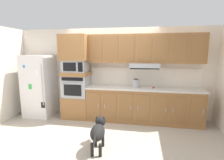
{
  "coord_description": "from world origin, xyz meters",
  "views": [
    {
      "loc": [
        0.87,
        -3.73,
        1.85
      ],
      "look_at": [
        0.12,
        0.38,
        1.16
      ],
      "focal_mm": 27.53,
      "sensor_mm": 36.0,
      "label": 1
    }
  ],
  "objects_px": {
    "refrigerator": "(39,86)",
    "dog": "(98,131)",
    "built_in_oven": "(77,86)",
    "microwave": "(76,66)",
    "screwdriver": "(154,88)",
    "electric_kettle": "(136,83)"
  },
  "relations": [
    {
      "from": "refrigerator",
      "to": "dog",
      "type": "bearing_deg",
      "value": -34.26
    },
    {
      "from": "built_in_oven",
      "to": "microwave",
      "type": "height_order",
      "value": "microwave"
    },
    {
      "from": "built_in_oven",
      "to": "refrigerator",
      "type": "bearing_deg",
      "value": -176.52
    },
    {
      "from": "refrigerator",
      "to": "dog",
      "type": "height_order",
      "value": "refrigerator"
    },
    {
      "from": "screwdriver",
      "to": "electric_kettle",
      "type": "height_order",
      "value": "electric_kettle"
    },
    {
      "from": "microwave",
      "to": "dog",
      "type": "distance_m",
      "value": 2.13
    },
    {
      "from": "refrigerator",
      "to": "screwdriver",
      "type": "distance_m",
      "value": 3.23
    },
    {
      "from": "refrigerator",
      "to": "built_in_oven",
      "type": "height_order",
      "value": "refrigerator"
    },
    {
      "from": "microwave",
      "to": "dog",
      "type": "bearing_deg",
      "value": -56.04
    },
    {
      "from": "microwave",
      "to": "electric_kettle",
      "type": "relative_size",
      "value": 2.68
    },
    {
      "from": "screwdriver",
      "to": "electric_kettle",
      "type": "xyz_separation_m",
      "value": [
        -0.47,
        -0.05,
        0.1
      ]
    },
    {
      "from": "built_in_oven",
      "to": "electric_kettle",
      "type": "relative_size",
      "value": 2.92
    },
    {
      "from": "built_in_oven",
      "to": "dog",
      "type": "relative_size",
      "value": 0.79
    },
    {
      "from": "refrigerator",
      "to": "electric_kettle",
      "type": "distance_m",
      "value": 2.77
    },
    {
      "from": "refrigerator",
      "to": "electric_kettle",
      "type": "relative_size",
      "value": 7.33
    },
    {
      "from": "built_in_oven",
      "to": "screwdriver",
      "type": "bearing_deg",
      "value": -0.02
    },
    {
      "from": "electric_kettle",
      "to": "refrigerator",
      "type": "bearing_deg",
      "value": -179.58
    },
    {
      "from": "microwave",
      "to": "electric_kettle",
      "type": "height_order",
      "value": "microwave"
    },
    {
      "from": "microwave",
      "to": "screwdriver",
      "type": "xyz_separation_m",
      "value": [
        2.12,
        -0.0,
        -0.53
      ]
    },
    {
      "from": "microwave",
      "to": "screwdriver",
      "type": "distance_m",
      "value": 2.19
    },
    {
      "from": "built_in_oven",
      "to": "dog",
      "type": "distance_m",
      "value": 1.91
    },
    {
      "from": "dog",
      "to": "electric_kettle",
      "type": "bearing_deg",
      "value": -28.24
    }
  ]
}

